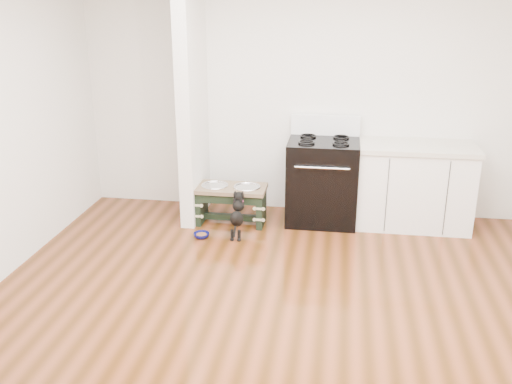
# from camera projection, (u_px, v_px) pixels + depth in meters

# --- Properties ---
(ground) EXTENTS (5.00, 5.00, 0.00)m
(ground) POSITION_uv_depth(u_px,v_px,m) (276.00, 322.00, 4.45)
(ground) COLOR #44240C
(ground) RESTS_ON ground
(room_shell) EXTENTS (5.00, 5.00, 5.00)m
(room_shell) POSITION_uv_depth(u_px,v_px,m) (279.00, 118.00, 3.91)
(room_shell) COLOR silver
(room_shell) RESTS_ON ground
(partition_wall) EXTENTS (0.15, 0.80, 2.70)m
(partition_wall) POSITION_uv_depth(u_px,v_px,m) (192.00, 98.00, 6.12)
(partition_wall) COLOR silver
(partition_wall) RESTS_ON ground
(oven_range) EXTENTS (0.76, 0.69, 1.14)m
(oven_range) POSITION_uv_depth(u_px,v_px,m) (322.00, 180.00, 6.27)
(oven_range) COLOR black
(oven_range) RESTS_ON ground
(cabinet_run) EXTENTS (1.24, 0.64, 0.91)m
(cabinet_run) POSITION_uv_depth(u_px,v_px,m) (414.00, 186.00, 6.15)
(cabinet_run) COLOR white
(cabinet_run) RESTS_ON ground
(dog_feeder) EXTENTS (0.77, 0.41, 0.44)m
(dog_feeder) POSITION_uv_depth(u_px,v_px,m) (231.00, 197.00, 6.25)
(dog_feeder) COLOR black
(dog_feeder) RESTS_ON ground
(puppy) EXTENTS (0.14, 0.40, 0.47)m
(puppy) POSITION_uv_depth(u_px,v_px,m) (237.00, 213.00, 5.92)
(puppy) COLOR black
(puppy) RESTS_ON ground
(floor_bowl) EXTENTS (0.18, 0.18, 0.05)m
(floor_bowl) POSITION_uv_depth(u_px,v_px,m) (201.00, 235.00, 5.96)
(floor_bowl) COLOR #0B0E51
(floor_bowl) RESTS_ON ground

